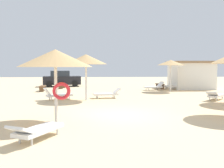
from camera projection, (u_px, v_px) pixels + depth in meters
ground_plane at (116, 115)px, 11.33m from camera, size 80.00×80.00×0.00m
parasol_0 at (171, 63)px, 21.82m from camera, size 2.38×2.38×2.76m
parasol_1 at (86, 59)px, 16.25m from camera, size 2.74×2.74×2.98m
parasol_4 at (55, 59)px, 9.75m from camera, size 2.90×2.90×2.86m
lounger_0 at (174, 86)px, 24.02m from camera, size 1.93×1.49×0.78m
lounger_1 at (107, 94)px, 17.40m from camera, size 1.97×0.93×0.70m
lounger_2 at (215, 95)px, 16.38m from camera, size 1.76×1.85×0.61m
lounger_4 at (36, 130)px, 7.49m from camera, size 1.42×2.00×0.62m
lounger_5 at (154, 87)px, 23.31m from camera, size 1.96×1.12×0.78m
lounger_6 at (57, 95)px, 16.56m from camera, size 1.94×1.36×0.81m
bench_0 at (160, 85)px, 24.71m from camera, size 0.60×1.54×0.49m
bench_1 at (42, 87)px, 22.21m from camera, size 0.50×1.52×0.49m
bench_2 at (62, 85)px, 25.00m from camera, size 0.54×1.53×0.49m
parked_car at (62, 79)px, 27.46m from camera, size 4.22×2.48×1.72m
beach_cabana at (191, 75)px, 24.96m from camera, size 4.10×3.97×2.71m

